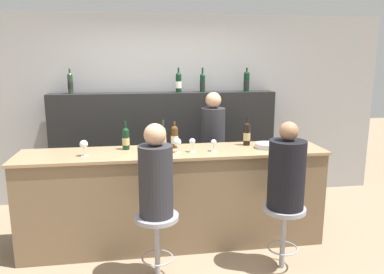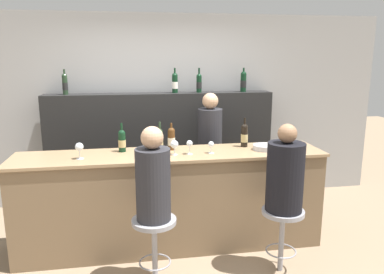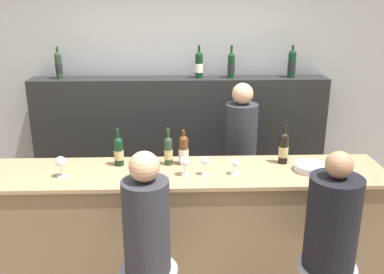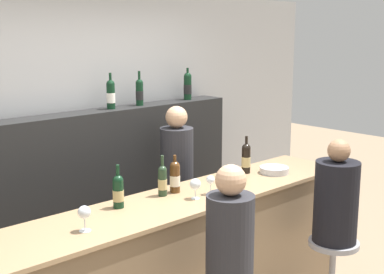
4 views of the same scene
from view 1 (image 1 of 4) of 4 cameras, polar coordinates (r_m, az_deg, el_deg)
The scene contains 22 objects.
ground_plane at distance 4.07m, azimuth -2.14°, elevation -17.62°, with size 16.00×16.00×0.00m, color #8C755B.
wall_back at distance 5.32m, azimuth -4.42°, elevation 4.29°, with size 6.40×0.05×2.60m.
bar_counter at distance 4.11m, azimuth -2.68°, elevation -9.20°, with size 3.23×0.64×1.05m.
back_bar_cabinet at distance 5.20m, azimuth -4.13°, elevation -1.77°, with size 3.03×0.28×1.55m.
wine_bottle_counter_0 at distance 4.05m, azimuth -10.06°, elevation -0.21°, with size 0.08×0.08×0.31m.
wine_bottle_counter_1 at distance 4.06m, azimuth -4.41°, elevation -0.03°, with size 0.07×0.07×0.31m.
wine_bottle_counter_2 at distance 4.07m, azimuth -2.69°, elevation 0.07°, with size 0.08×0.08×0.29m.
wine_bottle_counter_3 at distance 4.22m, azimuth 8.36°, elevation 0.52°, with size 0.08×0.08×0.32m.
wine_bottle_backbar_0 at distance 5.11m, azimuth -18.05°, elevation 7.82°, with size 0.07×0.07×0.32m.
wine_bottle_backbar_1 at distance 5.08m, azimuth -2.06°, elevation 8.34°, with size 0.08×0.08×0.33m.
wine_bottle_backbar_2 at distance 5.13m, azimuth 1.61°, elevation 8.32°, with size 0.07×0.07×0.33m.
wine_bottle_backbar_3 at distance 5.27m, azimuth 8.31°, elevation 8.42°, with size 0.08×0.08×0.32m.
wine_glass_0 at distance 3.87m, azimuth -16.17°, elevation -1.12°, with size 0.08×0.08×0.16m.
wine_glass_1 at distance 3.86m, azimuth -2.25°, elevation -0.83°, with size 0.08×0.08×0.15m.
wine_glass_2 at distance 3.88m, azimuth 0.05°, elevation -0.77°, with size 0.06×0.06×0.15m.
wine_glass_3 at distance 3.92m, azimuth 3.32°, elevation -0.92°, with size 0.07×0.07×0.13m.
metal_bowl at distance 4.14m, azimuth 11.31°, elevation -1.30°, with size 0.25×0.25×0.05m.
bar_stool_left at distance 3.50m, azimuth -5.37°, elevation -13.72°, with size 0.40×0.40×0.63m.
guest_seated_left at distance 3.31m, azimuth -5.54°, elevation -5.95°, with size 0.30×0.30×0.84m.
bar_stool_right at distance 3.75m, azimuth 13.84°, elevation -12.18°, with size 0.40×0.40×0.63m.
guest_seated_right at distance 3.58m, azimuth 14.22°, elevation -5.15°, with size 0.34×0.34×0.82m.
bartender at distance 4.84m, azimuth 3.17°, elevation -3.22°, with size 0.30×0.30×1.59m.
Camera 1 is at (-0.39, -3.52, 2.01)m, focal length 35.00 mm.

